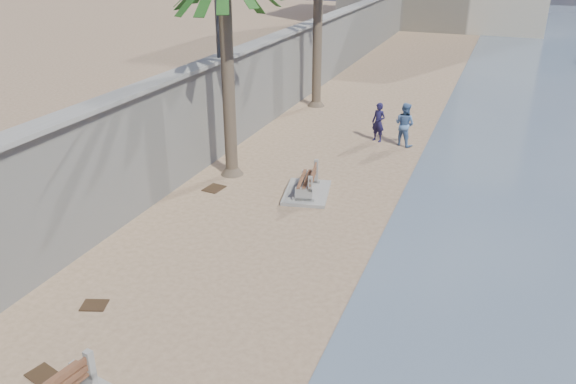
# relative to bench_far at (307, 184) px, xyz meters

# --- Properties ---
(seawall) EXTENTS (0.45, 70.00, 3.50)m
(seawall) POSITION_rel_bench_far_xyz_m (-4.35, 10.44, 1.38)
(seawall) COLOR gray
(seawall) RESTS_ON ground_plane
(wall_cap) EXTENTS (0.80, 70.00, 0.12)m
(wall_cap) POSITION_rel_bench_far_xyz_m (-4.35, 10.44, 3.18)
(wall_cap) COLOR gray
(wall_cap) RESTS_ON seawall
(bench_far) EXTENTS (1.74, 2.24, 0.84)m
(bench_far) POSITION_rel_bench_far_xyz_m (0.00, 0.00, 0.00)
(bench_far) COLOR gray
(bench_far) RESTS_ON ground_plane
(person_a) EXTENTS (0.77, 0.65, 1.80)m
(person_a) POSITION_rel_bench_far_xyz_m (0.92, 5.97, 0.53)
(person_a) COLOR #171336
(person_a) RESTS_ON ground_plane
(person_b) EXTENTS (1.12, 1.01, 1.91)m
(person_b) POSITION_rel_bench_far_xyz_m (1.98, 5.84, 0.59)
(person_b) COLOR #4D6EA0
(person_b) RESTS_ON ground_plane
(debris_b) EXTENTS (0.64, 0.56, 0.03)m
(debris_b) POSITION_rel_bench_far_xyz_m (-1.86, -9.54, -0.35)
(debris_b) COLOR #382616
(debris_b) RESTS_ON ground_plane
(debris_c) EXTENTS (0.62, 0.74, 0.03)m
(debris_c) POSITION_rel_bench_far_xyz_m (-2.97, -0.71, -0.35)
(debris_c) COLOR #382616
(debris_c) RESTS_ON ground_plane
(debris_d) EXTENTS (0.66, 0.59, 0.03)m
(debris_d) POSITION_rel_bench_far_xyz_m (-2.39, -7.40, -0.35)
(debris_d) COLOR #382616
(debris_d) RESTS_ON ground_plane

